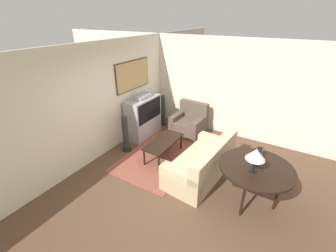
{
  "coord_description": "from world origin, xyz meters",
  "views": [
    {
      "loc": [
        -3.38,
        -1.79,
        3.2
      ],
      "look_at": [
        0.82,
        0.73,
        0.75
      ],
      "focal_mm": 24.0,
      "sensor_mm": 36.0,
      "label": 1
    }
  ],
  "objects_px": {
    "table_lamp": "(256,154)",
    "armchair": "(189,124)",
    "couch": "(202,164)",
    "speaker_tower_right": "(163,111)",
    "coffee_table": "(164,143)",
    "speaker_tower_left": "(126,135)",
    "mantel_clock": "(259,153)",
    "tv": "(144,117)",
    "console_table": "(256,170)"
  },
  "relations": [
    {
      "from": "tv",
      "to": "couch",
      "type": "bearing_deg",
      "value": -111.09
    },
    {
      "from": "tv",
      "to": "speaker_tower_right",
      "type": "distance_m",
      "value": 0.91
    },
    {
      "from": "speaker_tower_right",
      "to": "console_table",
      "type": "bearing_deg",
      "value": -121.32
    },
    {
      "from": "tv",
      "to": "coffee_table",
      "type": "height_order",
      "value": "tv"
    },
    {
      "from": "speaker_tower_right",
      "to": "coffee_table",
      "type": "bearing_deg",
      "value": -147.38
    },
    {
      "from": "table_lamp",
      "to": "speaker_tower_left",
      "type": "relative_size",
      "value": 0.45
    },
    {
      "from": "speaker_tower_left",
      "to": "speaker_tower_right",
      "type": "xyz_separation_m",
      "value": [
        1.79,
        0.0,
        0.0
      ]
    },
    {
      "from": "console_table",
      "to": "speaker_tower_right",
      "type": "height_order",
      "value": "speaker_tower_right"
    },
    {
      "from": "armchair",
      "to": "speaker_tower_left",
      "type": "distance_m",
      "value": 1.95
    },
    {
      "from": "console_table",
      "to": "couch",
      "type": "bearing_deg",
      "value": 79.42
    },
    {
      "from": "armchair",
      "to": "mantel_clock",
      "type": "distance_m",
      "value": 2.74
    },
    {
      "from": "couch",
      "to": "speaker_tower_right",
      "type": "relative_size",
      "value": 1.92
    },
    {
      "from": "armchair",
      "to": "mantel_clock",
      "type": "relative_size",
      "value": 4.24
    },
    {
      "from": "coffee_table",
      "to": "speaker_tower_left",
      "type": "distance_m",
      "value": 1.02
    },
    {
      "from": "console_table",
      "to": "speaker_tower_right",
      "type": "bearing_deg",
      "value": 58.68
    },
    {
      "from": "armchair",
      "to": "table_lamp",
      "type": "relative_size",
      "value": 2.05
    },
    {
      "from": "couch",
      "to": "mantel_clock",
      "type": "relative_size",
      "value": 8.73
    },
    {
      "from": "speaker_tower_right",
      "to": "table_lamp",
      "type": "bearing_deg",
      "value": -123.7
    },
    {
      "from": "console_table",
      "to": "mantel_clock",
      "type": "distance_m",
      "value": 0.33
    },
    {
      "from": "coffee_table",
      "to": "mantel_clock",
      "type": "relative_size",
      "value": 5.41
    },
    {
      "from": "couch",
      "to": "mantel_clock",
      "type": "height_order",
      "value": "mantel_clock"
    },
    {
      "from": "mantel_clock",
      "to": "speaker_tower_right",
      "type": "height_order",
      "value": "mantel_clock"
    },
    {
      "from": "tv",
      "to": "table_lamp",
      "type": "height_order",
      "value": "tv"
    },
    {
      "from": "speaker_tower_left",
      "to": "armchair",
      "type": "bearing_deg",
      "value": -29.85
    },
    {
      "from": "coffee_table",
      "to": "console_table",
      "type": "distance_m",
      "value": 2.25
    },
    {
      "from": "mantel_clock",
      "to": "coffee_table",
      "type": "bearing_deg",
      "value": 87.18
    },
    {
      "from": "armchair",
      "to": "mantel_clock",
      "type": "bearing_deg",
      "value": -33.66
    },
    {
      "from": "tv",
      "to": "armchair",
      "type": "xyz_separation_m",
      "value": [
        0.8,
        -1.06,
        -0.29
      ]
    },
    {
      "from": "tv",
      "to": "console_table",
      "type": "xyz_separation_m",
      "value": [
        -1.05,
        -3.28,
        0.13
      ]
    },
    {
      "from": "coffee_table",
      "to": "mantel_clock",
      "type": "distance_m",
      "value": 2.21
    },
    {
      "from": "speaker_tower_left",
      "to": "speaker_tower_right",
      "type": "relative_size",
      "value": 1.0
    },
    {
      "from": "coffee_table",
      "to": "console_table",
      "type": "bearing_deg",
      "value": -100.06
    },
    {
      "from": "tv",
      "to": "speaker_tower_right",
      "type": "height_order",
      "value": "tv"
    },
    {
      "from": "tv",
      "to": "couch",
      "type": "relative_size",
      "value": 0.66
    },
    {
      "from": "couch",
      "to": "table_lamp",
      "type": "distance_m",
      "value": 1.38
    },
    {
      "from": "console_table",
      "to": "mantel_clock",
      "type": "bearing_deg",
      "value": 8.17
    },
    {
      "from": "coffee_table",
      "to": "mantel_clock",
      "type": "xyz_separation_m",
      "value": [
        -0.11,
        -2.16,
        0.48
      ]
    },
    {
      "from": "coffee_table",
      "to": "speaker_tower_left",
      "type": "xyz_separation_m",
      "value": [
        -0.24,
        0.99,
        0.05
      ]
    },
    {
      "from": "coffee_table",
      "to": "speaker_tower_right",
      "type": "relative_size",
      "value": 1.19
    },
    {
      "from": "couch",
      "to": "table_lamp",
      "type": "relative_size",
      "value": 4.22
    },
    {
      "from": "coffee_table",
      "to": "mantel_clock",
      "type": "bearing_deg",
      "value": -92.82
    },
    {
      "from": "table_lamp",
      "to": "armchair",
      "type": "bearing_deg",
      "value": 47.43
    },
    {
      "from": "table_lamp",
      "to": "mantel_clock",
      "type": "bearing_deg",
      "value": -0.15
    },
    {
      "from": "mantel_clock",
      "to": "speaker_tower_left",
      "type": "bearing_deg",
      "value": 92.37
    },
    {
      "from": "console_table",
      "to": "mantel_clock",
      "type": "height_order",
      "value": "mantel_clock"
    },
    {
      "from": "couch",
      "to": "console_table",
      "type": "bearing_deg",
      "value": 84.08
    },
    {
      "from": "coffee_table",
      "to": "table_lamp",
      "type": "xyz_separation_m",
      "value": [
        -0.55,
        -2.15,
        0.71
      ]
    },
    {
      "from": "table_lamp",
      "to": "speaker_tower_left",
      "type": "xyz_separation_m",
      "value": [
        0.31,
        3.15,
        -0.66
      ]
    },
    {
      "from": "couch",
      "to": "armchair",
      "type": "xyz_separation_m",
      "value": [
        1.64,
        1.13,
        -0.01
      ]
    },
    {
      "from": "table_lamp",
      "to": "couch",
      "type": "bearing_deg",
      "value": 70.98
    }
  ]
}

